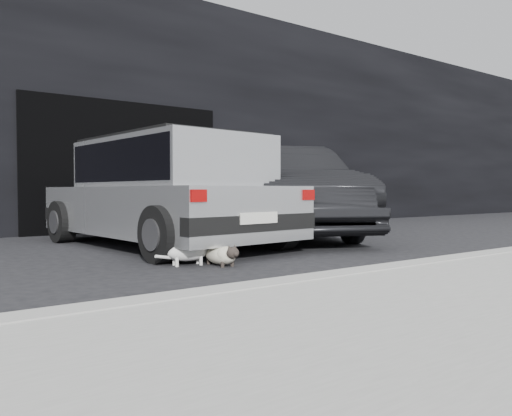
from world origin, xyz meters
TOP-DOWN VIEW (x-y plane):
  - ground at (0.00, 0.00)m, footprint 80.00×80.00m
  - building_facade at (1.00, 6.00)m, footprint 34.00×4.00m
  - garage_opening at (1.00, 3.99)m, footprint 4.00×0.10m
  - curb at (1.00, -2.60)m, footprint 18.00×0.25m
  - silver_hatchback at (0.46, 1.05)m, footprint 2.47×4.49m
  - second_car at (2.85, 1.33)m, footprint 3.58×5.25m
  - cat_siamese at (0.13, -1.03)m, footprint 0.25×0.74m
  - cat_white at (-0.13, -0.78)m, footprint 0.68×0.32m

SIDE VIEW (x-z plane):
  - ground at x=0.00m, z-range 0.00..0.00m
  - curb at x=1.00m, z-range 0.00..0.12m
  - cat_siamese at x=0.13m, z-range -0.01..0.24m
  - cat_white at x=-0.13m, z-range 0.00..0.32m
  - second_car at x=2.85m, z-range 0.00..1.64m
  - silver_hatchback at x=0.46m, z-range 0.07..1.67m
  - garage_opening at x=1.00m, z-range 0.00..2.60m
  - building_facade at x=1.00m, z-range 0.00..5.00m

